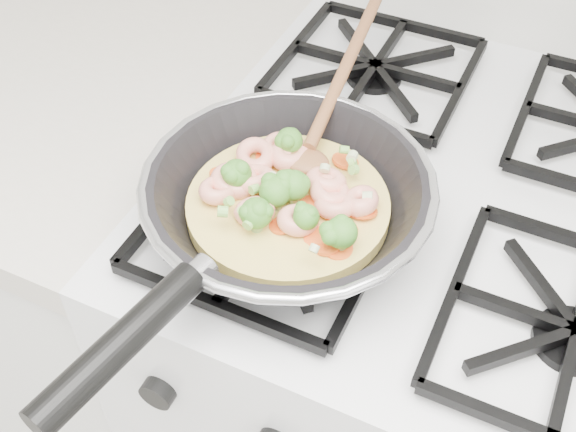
% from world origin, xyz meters
% --- Properties ---
extents(stove, '(0.60, 0.60, 0.92)m').
position_xyz_m(stove, '(0.00, 1.70, 0.46)').
color(stove, white).
rests_on(stove, ground).
extents(skillet, '(0.29, 0.63, 0.09)m').
position_xyz_m(skillet, '(-0.14, 1.56, 0.96)').
color(skillet, black).
rests_on(skillet, stove).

